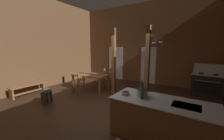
{
  "coord_description": "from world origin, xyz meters",
  "views": [
    {
      "loc": [
        2.65,
        -3.69,
        2.03
      ],
      "look_at": [
        -0.27,
        1.05,
        1.1
      ],
      "focal_mm": 21.88,
      "sensor_mm": 36.0,
      "label": 1
    }
  ],
  "objects_px": {
    "dining_table": "(91,76)",
    "ladderback_chair_by_post": "(109,78)",
    "kitchen_island": "(160,120)",
    "bench_along_left_wall": "(28,88)",
    "mixing_bowl_on_counter": "(125,93)",
    "ladderback_chair_near_window": "(79,84)",
    "backpack": "(46,95)",
    "stockpot_on_counter": "(142,92)",
    "bottle_short_on_counter": "(141,88)",
    "stove_range": "(207,85)",
    "bottle_tall_on_counter": "(142,93)"
  },
  "relations": [
    {
      "from": "stockpot_on_counter",
      "to": "mixing_bowl_on_counter",
      "type": "relative_size",
      "value": 1.71
    },
    {
      "from": "dining_table",
      "to": "bottle_tall_on_counter",
      "type": "distance_m",
      "value": 3.97
    },
    {
      "from": "bottle_tall_on_counter",
      "to": "bottle_short_on_counter",
      "type": "distance_m",
      "value": 0.38
    },
    {
      "from": "bench_along_left_wall",
      "to": "backpack",
      "type": "xyz_separation_m",
      "value": [
        1.54,
        -0.14,
        0.01
      ]
    },
    {
      "from": "stove_range",
      "to": "ladderback_chair_by_post",
      "type": "xyz_separation_m",
      "value": [
        -4.31,
        -0.99,
        -0.03
      ]
    },
    {
      "from": "ladderback_chair_by_post",
      "to": "bench_along_left_wall",
      "type": "bearing_deg",
      "value": -127.4
    },
    {
      "from": "stove_range",
      "to": "ladderback_chair_near_window",
      "type": "relative_size",
      "value": 1.39
    },
    {
      "from": "kitchen_island",
      "to": "bottle_short_on_counter",
      "type": "xyz_separation_m",
      "value": [
        -0.55,
        0.24,
        0.58
      ]
    },
    {
      "from": "ladderback_chair_by_post",
      "to": "kitchen_island",
      "type": "bearing_deg",
      "value": -41.63
    },
    {
      "from": "ladderback_chair_near_window",
      "to": "kitchen_island",
      "type": "bearing_deg",
      "value": -18.4
    },
    {
      "from": "dining_table",
      "to": "bench_along_left_wall",
      "type": "distance_m",
      "value": 2.74
    },
    {
      "from": "ladderback_chair_by_post",
      "to": "mixing_bowl_on_counter",
      "type": "xyz_separation_m",
      "value": [
        2.42,
        -2.96,
        0.47
      ]
    },
    {
      "from": "dining_table",
      "to": "stockpot_on_counter",
      "type": "xyz_separation_m",
      "value": [
        3.27,
        -1.97,
        0.33
      ]
    },
    {
      "from": "dining_table",
      "to": "mixing_bowl_on_counter",
      "type": "relative_size",
      "value": 8.64
    },
    {
      "from": "backpack",
      "to": "ladderback_chair_near_window",
      "type": "bearing_deg",
      "value": 80.86
    },
    {
      "from": "kitchen_island",
      "to": "bench_along_left_wall",
      "type": "bearing_deg",
      "value": -179.66
    },
    {
      "from": "stockpot_on_counter",
      "to": "mixing_bowl_on_counter",
      "type": "bearing_deg",
      "value": -162.09
    },
    {
      "from": "mixing_bowl_on_counter",
      "to": "bottle_short_on_counter",
      "type": "xyz_separation_m",
      "value": [
        0.29,
        0.3,
        0.1
      ]
    },
    {
      "from": "stove_range",
      "to": "bench_along_left_wall",
      "type": "relative_size",
      "value": 0.96
    },
    {
      "from": "backpack",
      "to": "stockpot_on_counter",
      "type": "distance_m",
      "value": 3.57
    },
    {
      "from": "mixing_bowl_on_counter",
      "to": "ladderback_chair_by_post",
      "type": "bearing_deg",
      "value": 129.25
    },
    {
      "from": "dining_table",
      "to": "stockpot_on_counter",
      "type": "bearing_deg",
      "value": -31.04
    },
    {
      "from": "ladderback_chair_by_post",
      "to": "bench_along_left_wall",
      "type": "distance_m",
      "value": 3.69
    },
    {
      "from": "stove_range",
      "to": "bottle_tall_on_counter",
      "type": "relative_size",
      "value": 4.12
    },
    {
      "from": "ladderback_chair_by_post",
      "to": "stockpot_on_counter",
      "type": "bearing_deg",
      "value": -45.44
    },
    {
      "from": "dining_table",
      "to": "mixing_bowl_on_counter",
      "type": "height_order",
      "value": "mixing_bowl_on_counter"
    },
    {
      "from": "dining_table",
      "to": "ladderback_chair_by_post",
      "type": "height_order",
      "value": "ladderback_chair_by_post"
    },
    {
      "from": "kitchen_island",
      "to": "mixing_bowl_on_counter",
      "type": "xyz_separation_m",
      "value": [
        -0.84,
        -0.06,
        0.48
      ]
    },
    {
      "from": "dining_table",
      "to": "ladderback_chair_by_post",
      "type": "relative_size",
      "value": 1.82
    },
    {
      "from": "stove_range",
      "to": "bottle_tall_on_counter",
      "type": "xyz_separation_m",
      "value": [
        -1.45,
        -4.0,
        0.53
      ]
    },
    {
      "from": "backpack",
      "to": "mixing_bowl_on_counter",
      "type": "height_order",
      "value": "mixing_bowl_on_counter"
    },
    {
      "from": "kitchen_island",
      "to": "bottle_short_on_counter",
      "type": "height_order",
      "value": "bottle_short_on_counter"
    },
    {
      "from": "stockpot_on_counter",
      "to": "bottle_short_on_counter",
      "type": "bearing_deg",
      "value": 114.53
    },
    {
      "from": "stove_range",
      "to": "dining_table",
      "type": "bearing_deg",
      "value": -158.71
    },
    {
      "from": "backpack",
      "to": "mixing_bowl_on_counter",
      "type": "distance_m",
      "value": 3.18
    },
    {
      "from": "stove_range",
      "to": "ladderback_chair_near_window",
      "type": "xyz_separation_m",
      "value": [
        -4.78,
        -2.65,
        -0.03
      ]
    },
    {
      "from": "stockpot_on_counter",
      "to": "bottle_short_on_counter",
      "type": "height_order",
      "value": "bottle_short_on_counter"
    },
    {
      "from": "dining_table",
      "to": "backpack",
      "type": "xyz_separation_m",
      "value": [
        -0.23,
        -2.2,
        -0.34
      ]
    },
    {
      "from": "ladderback_chair_near_window",
      "to": "ladderback_chair_by_post",
      "type": "relative_size",
      "value": 1.0
    },
    {
      "from": "ladderback_chair_by_post",
      "to": "bench_along_left_wall",
      "type": "height_order",
      "value": "ladderback_chair_by_post"
    },
    {
      "from": "bench_along_left_wall",
      "to": "bottle_short_on_counter",
      "type": "height_order",
      "value": "bottle_short_on_counter"
    },
    {
      "from": "ladderback_chair_by_post",
      "to": "stockpot_on_counter",
      "type": "height_order",
      "value": "stockpot_on_counter"
    },
    {
      "from": "ladderback_chair_by_post",
      "to": "mixing_bowl_on_counter",
      "type": "height_order",
      "value": "mixing_bowl_on_counter"
    },
    {
      "from": "dining_table",
      "to": "ladderback_chair_near_window",
      "type": "bearing_deg",
      "value": -90.12
    },
    {
      "from": "ladderback_chair_by_post",
      "to": "bottle_short_on_counter",
      "type": "height_order",
      "value": "bottle_short_on_counter"
    },
    {
      "from": "ladderback_chair_near_window",
      "to": "bottle_tall_on_counter",
      "type": "bearing_deg",
      "value": -22.15
    },
    {
      "from": "bottle_short_on_counter",
      "to": "ladderback_chair_by_post",
      "type": "bearing_deg",
      "value": 135.57
    },
    {
      "from": "mixing_bowl_on_counter",
      "to": "bottle_tall_on_counter",
      "type": "height_order",
      "value": "bottle_tall_on_counter"
    },
    {
      "from": "stove_range",
      "to": "bench_along_left_wall",
      "type": "xyz_separation_m",
      "value": [
        -6.55,
        -3.92,
        -0.18
      ]
    },
    {
      "from": "stove_range",
      "to": "bottle_short_on_counter",
      "type": "height_order",
      "value": "stove_range"
    }
  ]
}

